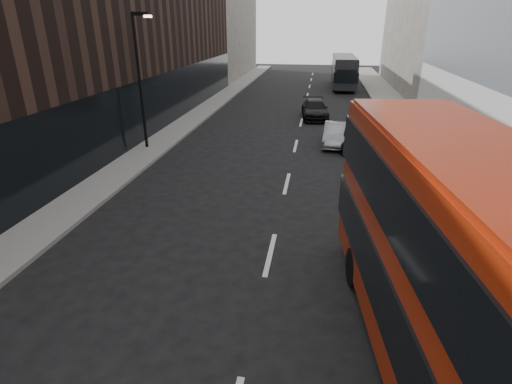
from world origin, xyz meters
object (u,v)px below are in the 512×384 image
at_px(car_c, 315,109).
at_px(grey_bus, 344,71).
at_px(red_bus, 482,289).
at_px(car_a, 353,138).
at_px(street_lamp, 140,73).
at_px(car_b, 336,134).

bearing_deg(car_c, grey_bus, 75.12).
height_order(red_bus, car_c, red_bus).
bearing_deg(car_a, street_lamp, -170.22).
xyz_separation_m(red_bus, car_c, (-3.14, 24.38, -1.96)).
height_order(street_lamp, grey_bus, street_lamp).
bearing_deg(street_lamp, red_bus, -50.18).
bearing_deg(car_b, car_a, -31.96).
xyz_separation_m(street_lamp, car_c, (9.12, 9.68, -3.52)).
bearing_deg(street_lamp, car_b, 14.32).
distance_m(grey_bus, car_a, 23.95).
bearing_deg(car_c, car_b, -84.36).
bearing_deg(car_b, red_bus, -80.60).
xyz_separation_m(red_bus, car_a, (-0.83, 16.71, -2.00)).
height_order(street_lamp, red_bus, street_lamp).
bearing_deg(car_a, car_c, 106.61).
distance_m(street_lamp, grey_bus, 28.60).
bearing_deg(car_b, street_lamp, -162.11).
bearing_deg(grey_bus, car_b, -93.71).
xyz_separation_m(street_lamp, grey_bus, (11.85, 25.92, -2.40)).
relative_size(street_lamp, grey_bus, 0.68).
height_order(grey_bus, car_b, grey_bus).
relative_size(street_lamp, car_c, 1.54).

